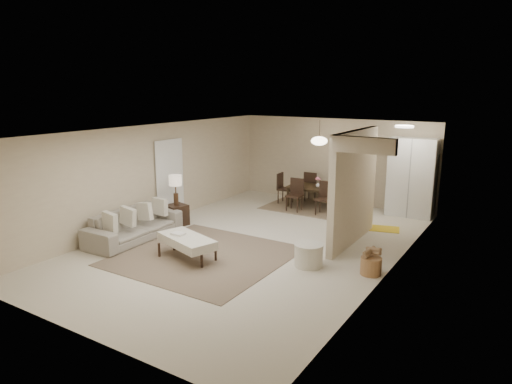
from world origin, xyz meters
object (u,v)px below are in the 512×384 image
Objects in this scene: ottoman_bench at (187,241)px; dining_table at (317,197)px; side_table at (177,215)px; sofa at (134,225)px; wicker_basket at (371,266)px; pantry_cabinet at (412,178)px; round_pouf at (309,255)px.

dining_table is (0.52, 5.13, -0.08)m from ottoman_bench.
ottoman_bench is at bearing -43.51° from side_table.
sofa reaches higher than wicker_basket.
side_table is 1.34× the size of wicker_basket.
side_table is at bearing 174.81° from wicker_basket.
pantry_cabinet is 4.07× the size of side_table.
dining_table is at bearing -27.82° from sofa.
side_table is 0.91× the size of round_pouf.
side_table reaches higher than round_pouf.
wicker_basket is (5.15, -0.47, -0.09)m from side_table.
sofa is at bearing -92.09° from side_table.
sofa is 1.84m from ottoman_bench.
dining_table is at bearing 112.43° from round_pouf.
sofa reaches higher than ottoman_bench.
pantry_cabinet is at bearing 80.79° from round_pouf.
round_pouf is (2.23, 0.96, -0.16)m from ottoman_bench.
side_table is 4.14m from dining_table.
pantry_cabinet is 1.23× the size of dining_table.
side_table is (-1.76, 1.67, -0.12)m from ottoman_bench.
dining_table reaches higher than wicker_basket.
round_pouf is at bearing -82.75° from sofa.
dining_table is (-2.47, -0.50, -0.75)m from pantry_cabinet.
sofa is 4.52× the size of side_table.
pantry_cabinet is 7.21m from sofa.
wicker_basket is at bearing -57.62° from dining_table.
sofa reaches higher than side_table.
dining_table reaches higher than side_table.
dining_table is at bearing 56.62° from side_table.
pantry_cabinet is 6.41m from ottoman_bench.
dining_table is at bearing -168.53° from pantry_cabinet.
dining_table reaches higher than round_pouf.
ottoman_bench reaches higher than round_pouf.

